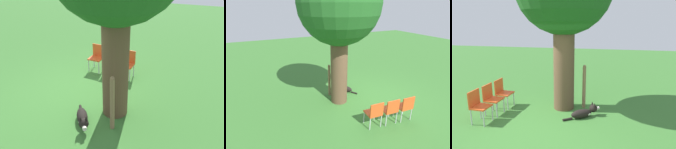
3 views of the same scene
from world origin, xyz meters
The scene contains 7 objects.
ground_plane centered at (0.00, 0.00, 0.00)m, with size 30.00×30.00×0.00m, color #38702D.
oak_tree centered at (0.38, 1.26, 3.44)m, with size 2.72×2.72×4.90m.
dog centered at (1.07, 0.72, 0.14)m, with size 0.95×0.70×0.40m.
fence_post centered at (0.97, 1.41, 0.67)m, with size 0.10×0.10×1.32m.
red_chair_0 centered at (-1.59, -0.12, 0.51)m, with size 0.45×0.47×0.86m.
red_chair_1 centered at (-1.53, 0.43, 0.51)m, with size 0.45×0.47×0.86m.
red_chair_2 centered at (-1.46, 0.98, 0.51)m, with size 0.45×0.47×0.86m.
Camera 2 is at (-4.97, 3.84, 3.50)m, focal length 28.00 mm.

